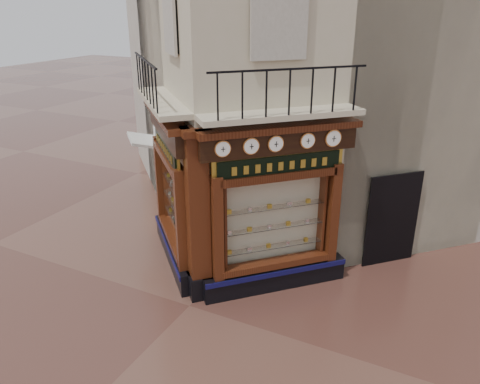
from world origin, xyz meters
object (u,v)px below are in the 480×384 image
Objects in this scene: clock_a at (223,149)px; awning at (149,215)px; corner_pilaster at (198,219)px; clock_d at (308,141)px; signboard_left at (166,148)px; signboard_right at (280,165)px; clock_b at (251,146)px; clock_c at (276,144)px; clock_e at (333,138)px.

clock_a reaches higher than awning.
corner_pilaster is 2.90m from clock_d.
clock_d is 0.24× the size of awning.
clock_d is 0.17× the size of signboard_left.
clock_a is 1.87m from clock_d.
clock_d is (1.32, 1.32, -0.00)m from clock_a.
signboard_left is 0.95× the size of signboard_right.
clock_b is 0.87m from signboard_right.
signboard_right is (5.21, -2.03, 3.10)m from awning.
clock_b reaches higher than awning.
clock_b is 6.55m from awning.
awning is at bearing 106.58° from clock_b.
signboard_left is (-2.89, 0.19, -0.52)m from clock_c.
clock_e is 7.23m from awning.
awning is at bearing 118.35° from clock_d.
awning is 0.69× the size of signboard_left.
clock_e is (0.43, 0.43, 0.00)m from clock_d.
clock_c is 0.55m from signboard_right.
awning is (-5.70, 1.70, -3.62)m from clock_d.
clock_e is at bearing -8.29° from corner_pilaster.
signboard_left is at bearing 131.33° from clock_c.
signboard_left is at bearing 135.00° from signboard_right.
corner_pilaster is 11.16× the size of clock_b.
clock_b is (0.43, 0.43, 0.00)m from clock_a.
clock_a is at bearing -175.12° from signboard_right.
clock_c reaches higher than signboard_right.
clock_d is 6.96m from awning.
clock_c is at bearing 0.00° from clock_b.
clock_d reaches higher than signboard_right.
clock_e is 3.94m from signboard_left.
clock_a is 1.40m from signboard_right.
clock_d is at bearing -10.41° from corner_pilaster.
clock_d is 3.46m from signboard_left.
corner_pilaster is 2.12m from signboard_left.
clock_d is at bearing -151.65° from awning.
clock_e is at bearing 0.00° from clock_b.
corner_pilaster is 2.83× the size of awning.
signboard_right is at bearing -156.29° from awning.
signboard_right is at bearing -135.00° from signboard_left.
signboard_left is at bearing 140.50° from clock_d.
clock_d is at bearing -180.00° from clock_e.
clock_e is (1.75, 1.75, -0.00)m from clock_a.
awning is 6.40m from signboard_right.
clock_b is 0.17× the size of signboard_left.
corner_pilaster reaches higher than signboard_left.
clock_a is 0.60m from clock_b.
clock_a is 0.97× the size of clock_c.
corner_pilaster is 1.83× the size of signboard_right.
clock_e is 0.19× the size of signboard_left.
signboard_right reaches higher than awning.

